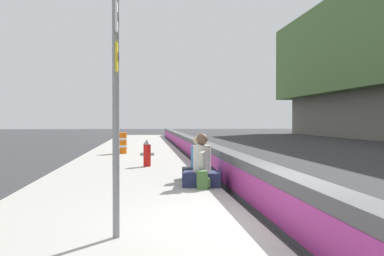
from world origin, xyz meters
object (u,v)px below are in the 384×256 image
(seated_person_middle, at_px, (198,166))
(construction_barrel, at_px, (121,143))
(seated_person_foreground, at_px, (202,169))
(fire_hydrant, at_px, (147,153))
(backpack, at_px, (202,180))
(route_sign_post, at_px, (116,74))

(seated_person_middle, xyz_separation_m, construction_barrel, (9.22, 2.43, 0.13))
(seated_person_foreground, xyz_separation_m, construction_barrel, (10.29, 2.39, 0.10))
(fire_hydrant, distance_m, construction_barrel, 5.92)
(fire_hydrant, xyz_separation_m, seated_person_middle, (-3.41, -1.28, -0.10))
(backpack, bearing_deg, seated_person_middle, -3.46)
(route_sign_post, relative_size, fire_hydrant, 4.09)
(fire_hydrant, height_order, backpack, fire_hydrant)
(fire_hydrant, bearing_deg, backpack, -166.44)
(fire_hydrant, height_order, construction_barrel, construction_barrel)
(route_sign_post, bearing_deg, fire_hydrant, -2.75)
(seated_person_foreground, distance_m, backpack, 0.48)
(route_sign_post, distance_m, seated_person_middle, 5.97)
(fire_hydrant, relative_size, backpack, 2.20)
(fire_hydrant, relative_size, seated_person_foreground, 0.73)
(route_sign_post, distance_m, backpack, 4.65)
(seated_person_middle, bearing_deg, seated_person_foreground, 177.69)
(seated_person_foreground, xyz_separation_m, backpack, (-0.44, 0.05, -0.18))
(fire_hydrant, relative_size, seated_person_middle, 0.79)
(fire_hydrant, distance_m, backpack, 5.08)
(fire_hydrant, xyz_separation_m, construction_barrel, (5.81, 1.15, 0.03))
(fire_hydrant, distance_m, seated_person_middle, 3.65)
(route_sign_post, distance_m, construction_barrel, 14.77)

